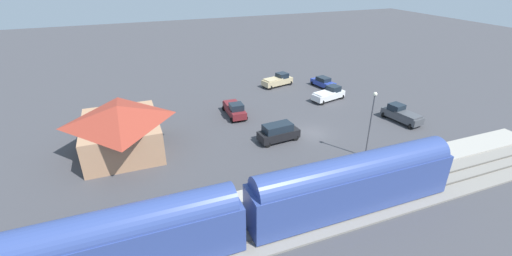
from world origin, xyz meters
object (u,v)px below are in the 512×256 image
station_building (121,128)px  pickup_white (329,94)px  sedan_blue (323,82)px  pickup_maroon (235,109)px  pedestrian_on_platform (301,178)px  light_pole_near_platform (371,117)px  suv_black (278,132)px  pickup_tan (278,80)px  pickup_charcoal (401,114)px  passenger_train (244,209)px

station_building → pickup_white: (4.94, -30.05, -1.78)m
station_building → sedan_blue: station_building is taller
pickup_maroon → pickup_white: 15.40m
pedestrian_on_platform → light_pole_near_platform: 10.56m
pedestrian_on_platform → suv_black: bearing=-12.6°
suv_black → pickup_white: 15.93m
suv_black → pickup_tan: suv_black is taller
suv_black → light_pole_near_platform: size_ratio=0.67×
pickup_charcoal → pickup_white: bearing=24.7°
sedan_blue → pickup_charcoal: bearing=-172.1°
station_building → pickup_maroon: size_ratio=1.96×
passenger_train → pedestrian_on_platform: (3.96, -6.98, -1.58)m
pedestrian_on_platform → pickup_charcoal: (8.73, -19.78, -0.25)m
suv_black → station_building: bearing=75.7°
sedan_blue → suv_black: (-15.03, 15.42, 0.27)m
pickup_tan → light_pole_near_platform: 25.51m
suv_black → light_pole_near_platform: bearing=-132.7°
light_pole_near_platform → pickup_charcoal: bearing=-60.0°
sedan_blue → pickup_charcoal: 16.11m
pedestrian_on_platform → sedan_blue: bearing=-35.5°
pedestrian_on_platform → pickup_maroon: (18.59, 0.32, -0.25)m
pedestrian_on_platform → light_pole_near_platform: light_pole_near_platform is taller
suv_black → pedestrian_on_platform: bearing=167.4°
light_pole_near_platform → pedestrian_on_platform: bearing=106.5°
sedan_blue → pickup_tan: bearing=64.1°
sedan_blue → pickup_charcoal: size_ratio=0.84×
passenger_train → station_building: size_ratio=3.53×
sedan_blue → pickup_white: (-5.71, 2.50, 0.15)m
pickup_maroon → pickup_white: (0.38, -15.40, 0.00)m
station_building → suv_black: size_ratio=2.12×
passenger_train → pickup_tan: bearing=-28.8°
passenger_train → pickup_charcoal: 29.68m
pickup_white → light_pole_near_platform: (-16.14, 5.51, 3.71)m
pedestrian_on_platform → pickup_white: pickup_white is taller
suv_black → pickup_maroon: size_ratio=0.92×
station_building → pedestrian_on_platform: station_building is taller
pickup_charcoal → light_pole_near_platform: (-5.89, 10.22, 3.71)m
pickup_tan → pickup_maroon: 14.47m
sedan_blue → pickup_maroon: bearing=108.8°
pedestrian_on_platform → suv_black: (9.65, -2.16, -0.13)m
station_building → sedan_blue: 34.30m
pedestrian_on_platform → pickup_charcoal: bearing=-66.2°
pickup_charcoal → pickup_maroon: bearing=63.9°
pickup_tan → pickup_white: size_ratio=1.00×
suv_black → sedan_blue: bearing=-45.7°
suv_black → pickup_white: size_ratio=0.88×
passenger_train → pickup_maroon: 23.59m
pickup_charcoal → light_pole_near_platform: light_pole_near_platform is taller
sedan_blue → suv_black: suv_black is taller
pickup_charcoal → light_pole_near_platform: size_ratio=0.75×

